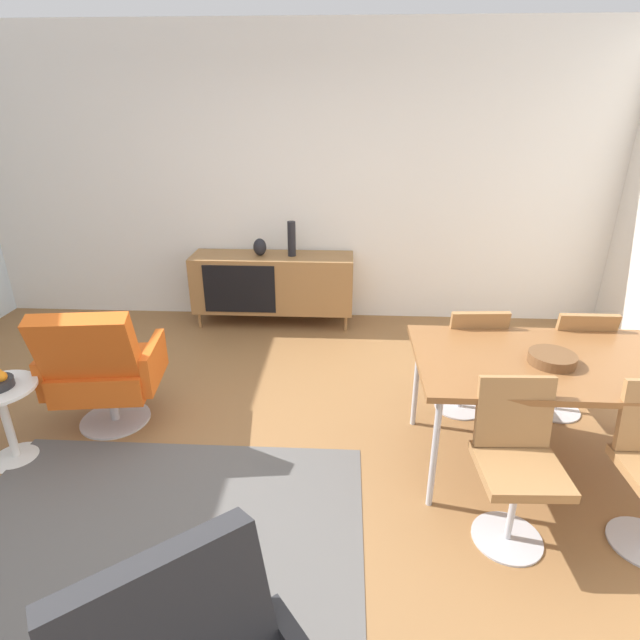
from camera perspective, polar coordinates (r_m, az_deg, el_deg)
name	(u,v)px	position (r m, az deg, el deg)	size (l,w,h in m)	color
ground_plane	(257,471)	(3.26, -7.16, -16.68)	(8.32, 8.32, 0.00)	olive
wall_back	(295,181)	(5.12, -2.92, 15.60)	(6.80, 0.12, 2.80)	white
sideboard	(273,282)	(5.08, -5.40, 4.29)	(1.60, 0.45, 0.72)	olive
vase_cobalt	(260,247)	(4.99, -6.88, 8.27)	(0.13, 0.13, 0.17)	black
vase_sculptural_dark	(292,239)	(4.93, -3.26, 9.23)	(0.08, 0.08, 0.34)	black
dining_table	(555,366)	(3.20, 25.20, -4.77)	(1.60, 0.90, 0.74)	brown
wooden_bowl_on_table	(552,359)	(3.11, 24.96, -4.01)	(0.26, 0.26, 0.06)	brown
dining_chair_back_right	(570,358)	(3.89, 26.59, -3.87)	(0.40, 0.43, 0.86)	#9E7042
dining_chair_back_left	(468,355)	(3.67, 16.56, -3.87)	(0.43, 0.45, 0.86)	#9E7042
dining_chair_front_left	(516,458)	(2.75, 21.49, -14.49)	(0.42, 0.44, 0.86)	#9E7042
lounge_chair_red	(102,368)	(3.66, -23.65, -5.01)	(0.78, 0.72, 0.95)	#D85919
side_table_round	(5,415)	(3.70, -32.28, -9.15)	(0.44, 0.44, 0.52)	white
area_rug	(148,548)	(2.94, -19.05, -23.39)	(2.20, 1.70, 0.01)	#595654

